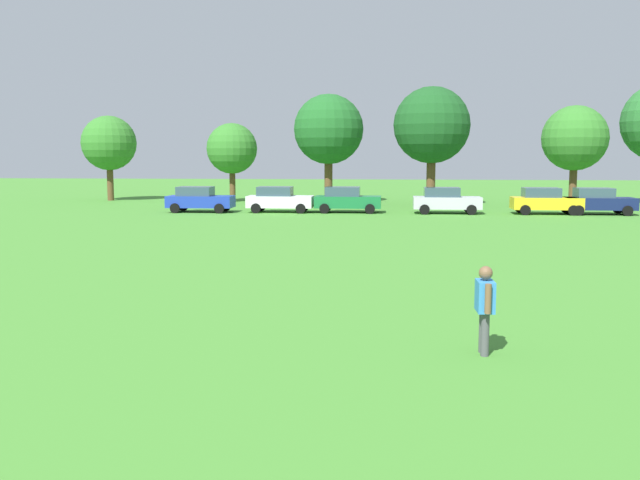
% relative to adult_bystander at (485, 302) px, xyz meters
% --- Properties ---
extents(ground_plane, '(160.00, 160.00, 0.00)m').
position_rel_adult_bystander_xyz_m(ground_plane, '(-3.23, 16.24, -1.00)').
color(ground_plane, '#42842D').
extents(adult_bystander, '(0.32, 0.80, 1.68)m').
position_rel_adult_bystander_xyz_m(adult_bystander, '(0.00, 0.00, 0.00)').
color(adult_bystander, '#4C4C51').
rests_on(adult_bystander, ground).
extents(parked_car_blue_0, '(4.30, 2.02, 1.68)m').
position_rel_adult_bystander_xyz_m(parked_car_blue_0, '(-14.23, 31.81, -0.14)').
color(parked_car_blue_0, '#1E38AD').
rests_on(parked_car_blue_0, ground).
extents(parked_car_white_1, '(4.30, 2.02, 1.68)m').
position_rel_adult_bystander_xyz_m(parked_car_white_1, '(-8.99, 32.25, -0.14)').
color(parked_car_white_1, white).
rests_on(parked_car_white_1, ground).
extents(parked_car_green_2, '(4.30, 2.02, 1.68)m').
position_rel_adult_bystander_xyz_m(parked_car_green_2, '(-4.55, 32.44, -0.14)').
color(parked_car_green_2, '#196B38').
rests_on(parked_car_green_2, ground).
extents(parked_car_silver_3, '(4.30, 2.02, 1.68)m').
position_rel_adult_bystander_xyz_m(parked_car_silver_3, '(1.83, 32.28, -0.14)').
color(parked_car_silver_3, silver).
rests_on(parked_car_silver_3, ground).
extents(parked_car_yellow_4, '(4.30, 2.02, 1.68)m').
position_rel_adult_bystander_xyz_m(parked_car_yellow_4, '(8.08, 32.43, -0.14)').
color(parked_car_yellow_4, yellow).
rests_on(parked_car_yellow_4, ground).
extents(parked_car_navy_5, '(4.30, 2.02, 1.68)m').
position_rel_adult_bystander_xyz_m(parked_car_navy_5, '(11.33, 32.44, -0.14)').
color(parked_car_navy_5, '#141E4C').
rests_on(parked_car_navy_5, ground).
extents(tree_far_left, '(4.47, 4.47, 6.97)m').
position_rel_adult_bystander_xyz_m(tree_far_left, '(-24.81, 42.87, 3.71)').
color(tree_far_left, brown).
rests_on(tree_far_left, ground).
extents(tree_left, '(4.03, 4.03, 6.29)m').
position_rel_adult_bystander_xyz_m(tree_left, '(-14.34, 42.16, 3.25)').
color(tree_left, brown).
rests_on(tree_left, ground).
extents(tree_center_left, '(5.43, 5.43, 8.46)m').
position_rel_adult_bystander_xyz_m(tree_center_left, '(-6.53, 41.54, 4.71)').
color(tree_center_left, brown).
rests_on(tree_center_left, ground).
extents(tree_center_right, '(5.60, 5.60, 8.73)m').
position_rel_adult_bystander_xyz_m(tree_center_right, '(1.26, 39.09, 4.90)').
color(tree_center_right, brown).
rests_on(tree_center_right, ground).
extents(tree_right, '(4.69, 4.69, 7.31)m').
position_rel_adult_bystander_xyz_m(tree_right, '(11.51, 39.30, 3.94)').
color(tree_right, brown).
rests_on(tree_right, ground).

